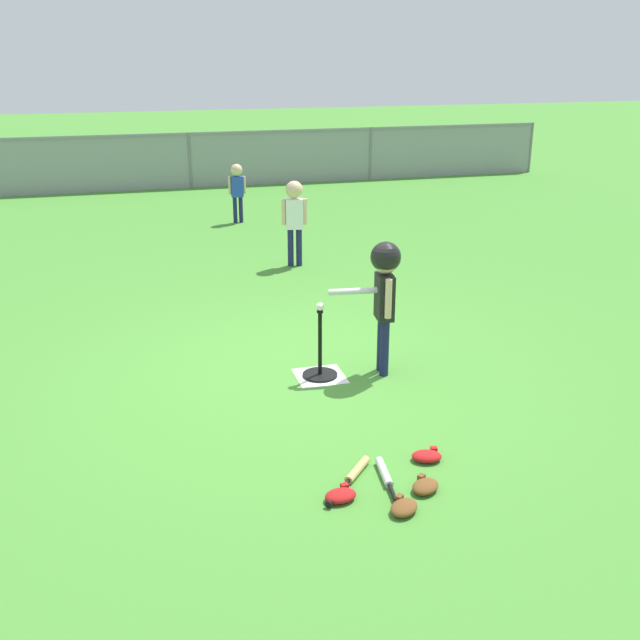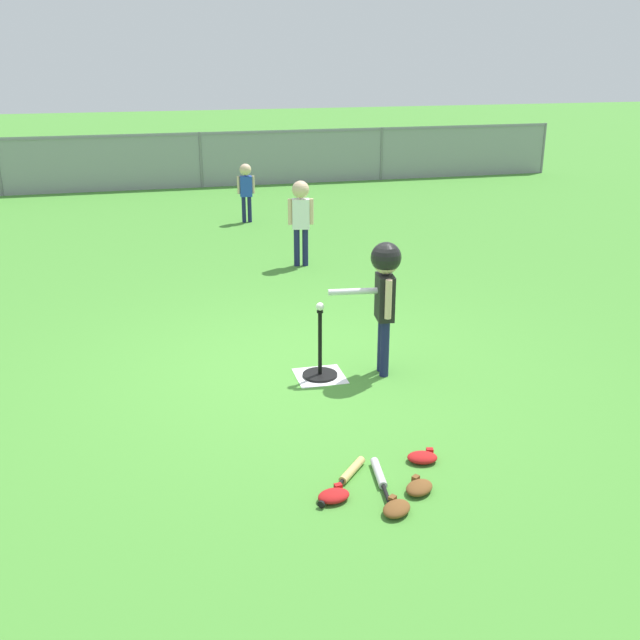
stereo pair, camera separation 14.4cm
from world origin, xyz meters
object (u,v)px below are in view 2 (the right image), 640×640
at_px(batter_child, 385,282).
at_px(fielder_near_right, 301,212).
at_px(glove_tossed_aside, 334,495).
at_px(batting_tee, 320,366).
at_px(glove_by_plate, 419,487).
at_px(spare_bat_wood, 348,475).
at_px(spare_bat_silver, 381,478).
at_px(glove_near_bats, 396,508).
at_px(fielder_deep_right, 246,185).
at_px(baseball_on_tee, 320,307).
at_px(glove_outfield_drop, 423,457).

distance_m(batter_child, fielder_near_right, 3.71).
bearing_deg(glove_tossed_aside, batting_tee, 78.71).
height_order(batting_tee, glove_by_plate, batting_tee).
xyz_separation_m(fielder_near_right, spare_bat_wood, (-0.86, -5.36, -0.72)).
xyz_separation_m(spare_bat_silver, spare_bat_wood, (-0.21, 0.10, -0.00)).
bearing_deg(batting_tee, glove_near_bats, -90.94).
xyz_separation_m(spare_bat_wood, glove_near_bats, (0.19, -0.47, 0.01)).
height_order(fielder_near_right, spare_bat_wood, fielder_near_right).
bearing_deg(spare_bat_silver, batting_tee, 89.36).
bearing_deg(glove_near_bats, fielder_deep_right, 87.63).
relative_size(baseball_on_tee, glove_outfield_drop, 0.30).
bearing_deg(glove_near_bats, glove_tossed_aside, 145.83).
bearing_deg(glove_by_plate, glove_outfield_drop, 65.29).
bearing_deg(glove_near_bats, glove_by_plate, 40.19).
bearing_deg(glove_near_bats, batting_tee, 89.06).
height_order(glove_by_plate, glove_near_bats, same).
height_order(baseball_on_tee, batter_child, batter_child).
relative_size(fielder_near_right, fielder_deep_right, 1.17).
relative_size(fielder_deep_right, spare_bat_wood, 1.91).
distance_m(spare_bat_wood, glove_by_plate, 0.51).
relative_size(glove_tossed_aside, glove_outfield_drop, 0.98).
xyz_separation_m(batter_child, fielder_deep_right, (-0.25, 6.56, -0.25)).
relative_size(batting_tee, fielder_deep_right, 0.64).
height_order(batter_child, glove_by_plate, batter_child).
distance_m(batter_child, glove_near_bats, 2.38).
bearing_deg(glove_near_bats, fielder_near_right, 83.43).
bearing_deg(glove_outfield_drop, spare_bat_silver, -153.75).
height_order(spare_bat_wood, glove_outfield_drop, glove_outfield_drop).
distance_m(baseball_on_tee, glove_tossed_aside, 2.10).
bearing_deg(fielder_deep_right, baseball_on_tee, -92.86).
xyz_separation_m(fielder_deep_right, glove_tossed_aside, (-0.71, -8.45, -0.60)).
height_order(baseball_on_tee, glove_outfield_drop, baseball_on_tee).
bearing_deg(glove_outfield_drop, fielder_deep_right, 90.29).
height_order(spare_bat_silver, glove_by_plate, glove_by_plate).
distance_m(spare_bat_silver, glove_tossed_aside, 0.39).
xyz_separation_m(spare_bat_wood, glove_by_plate, (0.42, -0.28, 0.01)).
distance_m(batter_child, spare_bat_silver, 2.05).
relative_size(batter_child, spare_bat_silver, 1.84).
relative_size(fielder_deep_right, glove_outfield_drop, 3.99).
height_order(glove_by_plate, glove_tossed_aside, same).
bearing_deg(spare_bat_silver, baseball_on_tee, 89.36).
bearing_deg(fielder_near_right, spare_bat_silver, -96.85).
xyz_separation_m(glove_by_plate, glove_outfield_drop, (0.17, 0.37, 0.00)).
xyz_separation_m(glove_near_bats, glove_outfield_drop, (0.40, 0.56, 0.00)).
bearing_deg(batting_tee, batter_child, -6.80).
bearing_deg(spare_bat_wood, fielder_deep_right, 86.17).
xyz_separation_m(batter_child, glove_tossed_aside, (-0.96, -1.89, -0.85)).
bearing_deg(fielder_deep_right, batting_tee, -92.86).
bearing_deg(baseball_on_tee, batter_child, -6.80).
bearing_deg(baseball_on_tee, spare_bat_silver, -90.64).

